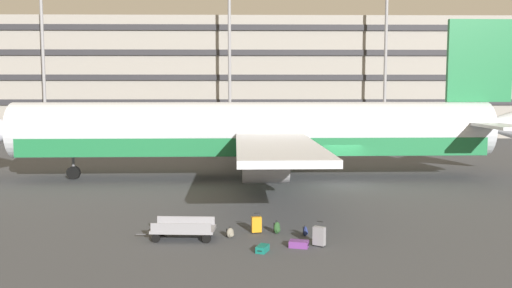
{
  "coord_description": "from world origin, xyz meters",
  "views": [
    {
      "loc": [
        -6.34,
        -35.56,
        6.29
      ],
      "look_at": [
        -5.85,
        -3.45,
        3.0
      ],
      "focal_mm": 38.7,
      "sensor_mm": 36.0,
      "label": 1
    }
  ],
  "objects_px": {
    "baggage_cart": "(183,229)",
    "suitcase_navy": "(299,244)",
    "suitcase_teal": "(256,224)",
    "backpack_large": "(305,231)",
    "backpack_red": "(230,233)",
    "backpack_upright": "(277,228)",
    "airliner": "(259,132)",
    "suitcase_orange": "(319,236)",
    "suitcase_black": "(263,249)"
  },
  "relations": [
    {
      "from": "suitcase_orange",
      "to": "backpack_upright",
      "type": "distance_m",
      "value": 2.48
    },
    {
      "from": "suitcase_orange",
      "to": "suitcase_teal",
      "type": "bearing_deg",
      "value": 140.62
    },
    {
      "from": "suitcase_teal",
      "to": "baggage_cart",
      "type": "xyz_separation_m",
      "value": [
        -3.06,
        -0.9,
        0.04
      ]
    },
    {
      "from": "airliner",
      "to": "suitcase_teal",
      "type": "bearing_deg",
      "value": -91.68
    },
    {
      "from": "suitcase_black",
      "to": "backpack_large",
      "type": "distance_m",
      "value": 2.96
    },
    {
      "from": "backpack_large",
      "to": "backpack_red",
      "type": "bearing_deg",
      "value": -175.43
    },
    {
      "from": "suitcase_orange",
      "to": "suitcase_black",
      "type": "bearing_deg",
      "value": -162.31
    },
    {
      "from": "backpack_upright",
      "to": "suitcase_teal",
      "type": "bearing_deg",
      "value": 172.63
    },
    {
      "from": "suitcase_teal",
      "to": "backpack_large",
      "type": "xyz_separation_m",
      "value": [
        2.08,
        -0.48,
        -0.19
      ]
    },
    {
      "from": "backpack_red",
      "to": "baggage_cart",
      "type": "bearing_deg",
      "value": -174.96
    },
    {
      "from": "suitcase_teal",
      "to": "backpack_red",
      "type": "bearing_deg",
      "value": -146.73
    },
    {
      "from": "suitcase_navy",
      "to": "backpack_red",
      "type": "distance_m",
      "value": 3.1
    },
    {
      "from": "suitcase_navy",
      "to": "backpack_large",
      "type": "bearing_deg",
      "value": 75.51
    },
    {
      "from": "airliner",
      "to": "backpack_red",
      "type": "xyz_separation_m",
      "value": [
        -1.54,
        -15.42,
        -3.01
      ]
    },
    {
      "from": "suitcase_teal",
      "to": "backpack_red",
      "type": "distance_m",
      "value": 1.34
    },
    {
      "from": "backpack_red",
      "to": "backpack_upright",
      "type": "distance_m",
      "value": 2.1
    },
    {
      "from": "backpack_upright",
      "to": "baggage_cart",
      "type": "height_order",
      "value": "baggage_cart"
    },
    {
      "from": "suitcase_teal",
      "to": "backpack_red",
      "type": "relative_size",
      "value": 1.92
    },
    {
      "from": "backpack_red",
      "to": "backpack_upright",
      "type": "height_order",
      "value": "backpack_upright"
    },
    {
      "from": "suitcase_orange",
      "to": "baggage_cart",
      "type": "distance_m",
      "value": 5.64
    },
    {
      "from": "airliner",
      "to": "suitcase_orange",
      "type": "height_order",
      "value": "airliner"
    },
    {
      "from": "suitcase_teal",
      "to": "baggage_cart",
      "type": "distance_m",
      "value": 3.19
    },
    {
      "from": "airliner",
      "to": "suitcase_navy",
      "type": "height_order",
      "value": "airliner"
    },
    {
      "from": "backpack_upright",
      "to": "suitcase_black",
      "type": "bearing_deg",
      "value": -104.94
    },
    {
      "from": "suitcase_black",
      "to": "baggage_cart",
      "type": "bearing_deg",
      "value": 150.41
    },
    {
      "from": "suitcase_teal",
      "to": "backpack_large",
      "type": "relative_size",
      "value": 1.95
    },
    {
      "from": "airliner",
      "to": "suitcase_orange",
      "type": "xyz_separation_m",
      "value": [
        2.03,
        -16.71,
        -2.8
      ]
    },
    {
      "from": "airliner",
      "to": "backpack_large",
      "type": "bearing_deg",
      "value": -83.8
    },
    {
      "from": "suitcase_black",
      "to": "suitcase_orange",
      "type": "bearing_deg",
      "value": 17.69
    },
    {
      "from": "suitcase_orange",
      "to": "baggage_cart",
      "type": "xyz_separation_m",
      "value": [
        -5.52,
        1.12,
        0.01
      ]
    },
    {
      "from": "backpack_large",
      "to": "backpack_red",
      "type": "distance_m",
      "value": 3.2
    },
    {
      "from": "airliner",
      "to": "suitcase_teal",
      "type": "distance_m",
      "value": 14.96
    },
    {
      "from": "suitcase_teal",
      "to": "backpack_upright",
      "type": "height_order",
      "value": "suitcase_teal"
    },
    {
      "from": "airliner",
      "to": "backpack_upright",
      "type": "relative_size",
      "value": 68.33
    },
    {
      "from": "backpack_red",
      "to": "backpack_upright",
      "type": "bearing_deg",
      "value": 17.05
    },
    {
      "from": "backpack_red",
      "to": "suitcase_teal",
      "type": "bearing_deg",
      "value": 33.27
    },
    {
      "from": "suitcase_orange",
      "to": "backpack_large",
      "type": "height_order",
      "value": "suitcase_orange"
    },
    {
      "from": "baggage_cart",
      "to": "suitcase_navy",
      "type": "bearing_deg",
      "value": -14.94
    },
    {
      "from": "suitcase_teal",
      "to": "suitcase_orange",
      "type": "bearing_deg",
      "value": -39.38
    },
    {
      "from": "backpack_red",
      "to": "baggage_cart",
      "type": "relative_size",
      "value": 0.14
    },
    {
      "from": "airliner",
      "to": "suitcase_orange",
      "type": "bearing_deg",
      "value": -83.06
    },
    {
      "from": "backpack_large",
      "to": "backpack_upright",
      "type": "height_order",
      "value": "backpack_upright"
    },
    {
      "from": "backpack_upright",
      "to": "baggage_cart",
      "type": "distance_m",
      "value": 4.03
    },
    {
      "from": "suitcase_teal",
      "to": "backpack_large",
      "type": "height_order",
      "value": "suitcase_teal"
    },
    {
      "from": "suitcase_orange",
      "to": "backpack_upright",
      "type": "xyz_separation_m",
      "value": [
        -1.57,
        1.91,
        -0.17
      ]
    },
    {
      "from": "suitcase_navy",
      "to": "backpack_large",
      "type": "xyz_separation_m",
      "value": [
        0.43,
        1.68,
        0.07
      ]
    },
    {
      "from": "airliner",
      "to": "suitcase_black",
      "type": "height_order",
      "value": "airliner"
    },
    {
      "from": "suitcase_orange",
      "to": "backpack_large",
      "type": "xyz_separation_m",
      "value": [
        -0.39,
        1.55,
        -0.22
      ]
    },
    {
      "from": "suitcase_teal",
      "to": "baggage_cart",
      "type": "bearing_deg",
      "value": -163.58
    },
    {
      "from": "suitcase_navy",
      "to": "suitcase_teal",
      "type": "distance_m",
      "value": 2.72
    }
  ]
}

